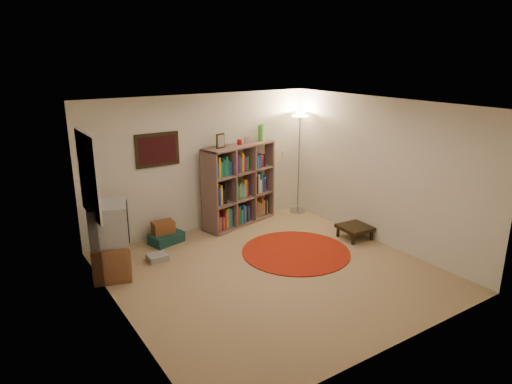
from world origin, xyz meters
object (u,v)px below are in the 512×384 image
floor_lamp (300,130)px  suitcase (166,238)px  floor_fan (266,207)px  side_table (355,228)px  tv_stand (111,241)px  bookshelf (238,186)px

floor_lamp → suitcase: size_ratio=3.29×
floor_fan → side_table: floor_fan is taller
floor_lamp → suitcase: floor_lamp is taller
floor_lamp → side_table: size_ratio=3.72×
floor_lamp → tv_stand: floor_lamp is taller
bookshelf → tv_stand: (-2.67, -0.80, -0.22)m
bookshelf → floor_fan: bookshelf is taller
floor_lamp → tv_stand: size_ratio=1.87×
bookshelf → floor_lamp: 1.70m
bookshelf → suitcase: bookshelf is taller
floor_lamp → floor_fan: 1.69m
tv_stand → bookshelf: bearing=33.9°
floor_lamp → side_table: 2.28m
floor_fan → floor_lamp: bearing=-22.6°
bookshelf → side_table: 2.31m
bookshelf → floor_fan: size_ratio=5.10×
floor_fan → bookshelf: bearing=177.8°
floor_lamp → floor_fan: size_ratio=5.68×
floor_fan → tv_stand: bearing=-173.9°
floor_lamp → tv_stand: 4.29m
bookshelf → floor_fan: (0.71, 0.08, -0.57)m
side_table → tv_stand: bearing=166.0°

